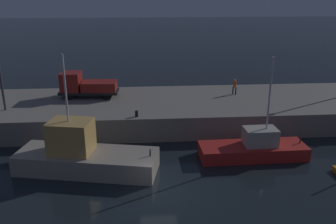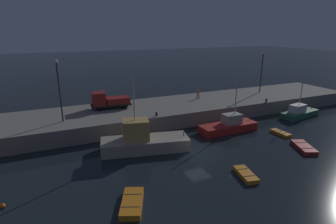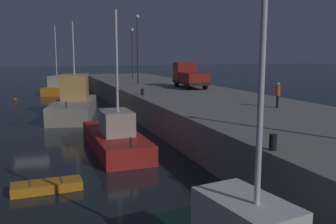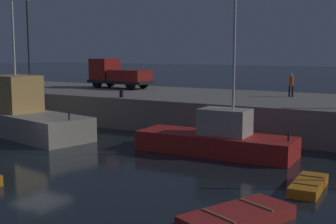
# 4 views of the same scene
# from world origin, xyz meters

# --- Properties ---
(ground_plane) EXTENTS (320.00, 320.00, 0.00)m
(ground_plane) POSITION_xyz_m (0.00, 0.00, 0.00)
(ground_plane) COLOR black
(pier_quay) EXTENTS (73.29, 10.84, 2.15)m
(pier_quay) POSITION_xyz_m (0.00, 13.73, 1.07)
(pier_quay) COLOR gray
(pier_quay) RESTS_ON ground
(fishing_trawler_red) EXTENTS (8.33, 2.76, 7.94)m
(fishing_trawler_red) POSITION_xyz_m (7.72, 4.87, 0.78)
(fishing_trawler_red) COLOR red
(fishing_trawler_red) RESTS_ON ground
(fishing_boat_white) EXTENTS (10.54, 5.30, 8.49)m
(fishing_boat_white) POSITION_xyz_m (-5.25, 3.69, 1.19)
(fishing_boat_white) COLOR gray
(fishing_boat_white) RESTS_ON ground
(dinghy_orange_near) EXTENTS (2.89, 4.01, 0.48)m
(dinghy_orange_near) POSITION_xyz_m (12.24, -3.71, 0.22)
(dinghy_orange_near) COLOR #B22823
(dinghy_orange_near) RESTS_ON ground
(rowboat_blue_far) EXTENTS (1.13, 2.83, 0.41)m
(rowboat_blue_far) POSITION_xyz_m (13.33, 0.93, 0.19)
(rowboat_blue_far) COLOR orange
(rowboat_blue_far) RESTS_ON ground
(lamp_post_east) EXTENTS (0.44, 0.44, 7.92)m
(lamp_post_east) POSITION_xyz_m (-13.33, 11.77, 6.78)
(lamp_post_east) COLOR #38383D
(lamp_post_east) RESTS_ON pier_quay
(utility_truck) EXTENTS (5.98, 2.49, 2.57)m
(utility_truck) POSITION_xyz_m (-6.58, 15.46, 3.36)
(utility_truck) COLOR black
(utility_truck) RESTS_ON pier_quay
(dockworker) EXTENTS (0.41, 0.41, 1.64)m
(dockworker) POSITION_xyz_m (8.72, 15.29, 3.08)
(dockworker) COLOR black
(dockworker) RESTS_ON pier_quay
(bollard_central) EXTENTS (0.28, 0.28, 0.53)m
(bollard_central) POSITION_xyz_m (-1.42, 9.04, 2.41)
(bollard_central) COLOR black
(bollard_central) RESTS_ON pier_quay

